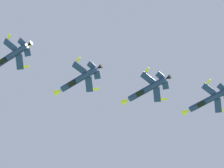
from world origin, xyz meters
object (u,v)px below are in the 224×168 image
(fighter_jet_left_wing, at_px, (78,80))
(fighter_jet_left_outer, at_px, (207,101))
(fighter_jet_right_wing, at_px, (146,90))
(fighter_jet_lead, at_px, (9,57))

(fighter_jet_left_wing, height_order, fighter_jet_left_outer, fighter_jet_left_outer)
(fighter_jet_right_wing, bearing_deg, fighter_jet_lead, 139.34)
(fighter_jet_lead, xyz_separation_m, fighter_jet_left_wing, (19.62, -1.83, -1.94))
(fighter_jet_right_wing, relative_size, fighter_jet_left_outer, 1.00)
(fighter_jet_left_outer, bearing_deg, fighter_jet_left_wing, 137.41)
(fighter_jet_right_wing, xyz_separation_m, fighter_jet_left_outer, (18.28, -2.91, 1.02))
(fighter_jet_left_wing, xyz_separation_m, fighter_jet_right_wing, (19.00, -4.00, 0.67))
(fighter_jet_lead, height_order, fighter_jet_left_wing, fighter_jet_lead)
(fighter_jet_lead, bearing_deg, fighter_jet_left_outer, -40.81)
(fighter_jet_right_wing, bearing_deg, fighter_jet_left_outer, -41.13)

